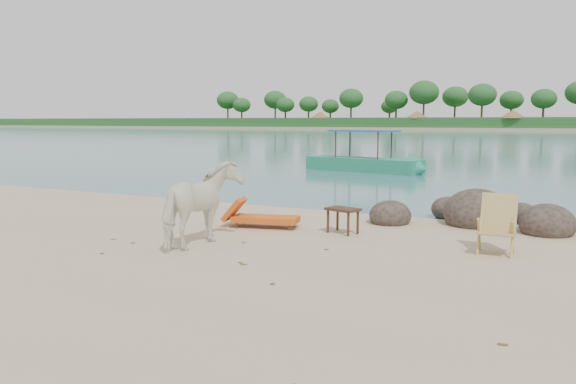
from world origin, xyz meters
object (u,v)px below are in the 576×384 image
deck_chair (496,227)px  cow (202,206)px  boulders (508,219)px  side_table (343,222)px  lounge_chair (266,216)px  boat_near (363,137)px

deck_chair → cow: bearing=-162.0°
boulders → deck_chair: bearing=-88.5°
side_table → deck_chair: size_ratio=0.63×
lounge_chair → cow: bearing=-108.5°
deck_chair → lounge_chair: bearing=174.1°
cow → deck_chair: cow is taller
side_table → boat_near: bearing=124.6°
boulders → lounge_chair: boulders is taller
lounge_chair → deck_chair: deck_chair is taller
cow → deck_chair: (4.74, 1.67, -0.25)m
side_table → lounge_chair: 1.68m
boulders → lounge_chair: (-4.51, -2.38, 0.06)m
cow → side_table: 2.87m
lounge_chair → deck_chair: bearing=-18.7°
side_table → lounge_chair: size_ratio=0.36×
cow → boat_near: (-2.78, 16.37, 0.77)m
deck_chair → side_table: bearing=169.2°
lounge_chair → boat_near: size_ratio=0.28×
boat_near → boulders: bearing=-45.9°
boulders → lounge_chair: 5.10m
deck_chair → boat_near: (-7.51, 14.70, 1.02)m
cow → lounge_chair: cow is taller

